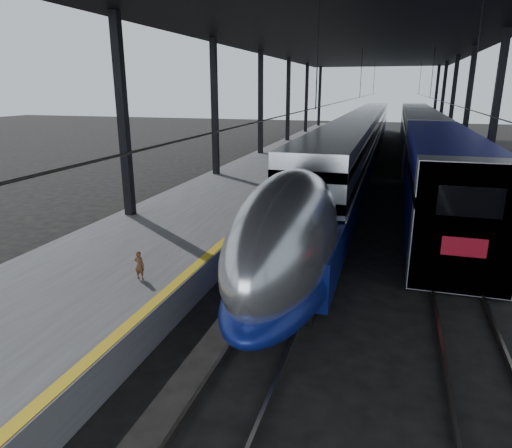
% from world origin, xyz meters
% --- Properties ---
extents(ground, '(160.00, 160.00, 0.00)m').
position_xyz_m(ground, '(0.00, 0.00, 0.00)').
color(ground, black).
rests_on(ground, ground).
extents(platform, '(6.00, 80.00, 1.00)m').
position_xyz_m(platform, '(-3.50, 20.00, 0.50)').
color(platform, '#4C4C4F').
rests_on(platform, ground).
extents(yellow_strip, '(0.30, 80.00, 0.01)m').
position_xyz_m(yellow_strip, '(-0.70, 20.00, 1.00)').
color(yellow_strip, gold).
rests_on(yellow_strip, platform).
extents(rails, '(6.52, 80.00, 0.16)m').
position_xyz_m(rails, '(4.50, 20.00, 0.08)').
color(rails, slate).
rests_on(rails, ground).
extents(canopy, '(18.00, 75.00, 9.47)m').
position_xyz_m(canopy, '(1.90, 20.00, 9.12)').
color(canopy, black).
rests_on(canopy, ground).
extents(tgv_train, '(2.83, 65.20, 4.05)m').
position_xyz_m(tgv_train, '(2.00, 28.22, 1.90)').
color(tgv_train, '#AEB0B5').
rests_on(tgv_train, ground).
extents(second_train, '(3.02, 56.05, 4.16)m').
position_xyz_m(second_train, '(7.00, 29.85, 2.11)').
color(second_train, navy).
rests_on(second_train, ground).
extents(child, '(0.31, 0.20, 0.82)m').
position_xyz_m(child, '(-1.81, -1.02, 1.41)').
color(child, '#4E2D1A').
rests_on(child, platform).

